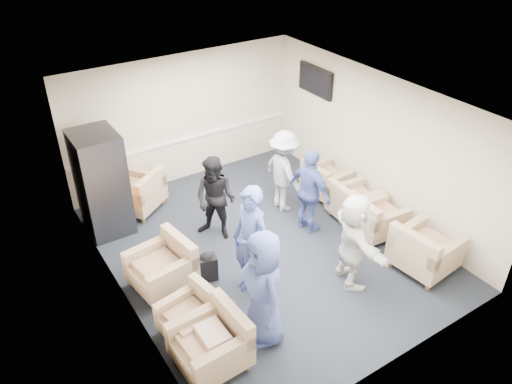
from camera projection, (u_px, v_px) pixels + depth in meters
floor at (264, 247)px, 8.84m from camera, size 6.00×6.00×0.00m
ceiling at (266, 103)px, 7.40m from camera, size 6.00×6.00×0.00m
back_wall at (184, 119)px, 10.26m from camera, size 5.00×0.02×2.70m
front_wall at (403, 288)px, 5.98m from camera, size 5.00×0.02×2.70m
left_wall at (116, 231)px, 6.97m from camera, size 0.02×6.00×2.70m
right_wall at (376, 144)px, 9.27m from camera, size 0.02×6.00×2.70m
chair_rail at (186, 139)px, 10.48m from camera, size 4.98×0.04×0.06m
tv at (315, 81)px, 10.15m from camera, size 0.10×1.00×0.58m
armchair_left_near at (214, 344)px, 6.54m from camera, size 0.91×0.91×0.70m
armchair_left_mid at (194, 317)px, 7.00m from camera, size 0.87×0.87×0.60m
armchair_left_far at (165, 268)px, 7.82m from camera, size 0.99×0.99×0.70m
armchair_right_near at (423, 252)px, 8.13m from camera, size 1.00×1.00×0.73m
armchair_right_midnear at (375, 218)px, 8.99m from camera, size 0.91×0.91×0.67m
armchair_right_midfar at (353, 204)px, 9.39m from camera, size 0.89×0.89×0.66m
armchair_right_far at (325, 181)px, 10.14m from camera, size 0.83×0.83×0.63m
armchair_corner at (139, 194)px, 9.66m from camera, size 1.24×1.24×0.71m
vending_machine at (102, 183)px, 8.83m from camera, size 0.78×0.91×1.92m
backpack at (207, 265)px, 7.99m from camera, size 0.35×0.28×0.53m
pillow at (213, 335)px, 6.44m from camera, size 0.34×0.45×0.13m
person_front_left at (263, 289)px, 6.64m from camera, size 0.67×0.93×1.78m
person_mid_left at (251, 242)px, 7.43m from camera, size 0.57×0.75×1.86m
person_back_left at (216, 199)px, 8.70m from camera, size 0.93×0.97×1.58m
person_back_right at (284, 171)px, 9.47m from camera, size 0.62×1.06×1.64m
person_mid_right at (310, 192)px, 8.85m from camera, size 0.50×0.99×1.63m
person_front_right at (353, 240)px, 7.66m from camera, size 0.89×1.58×1.62m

